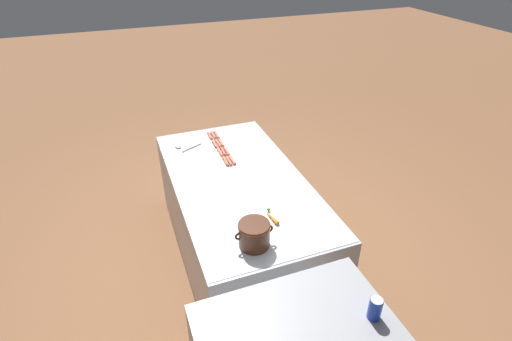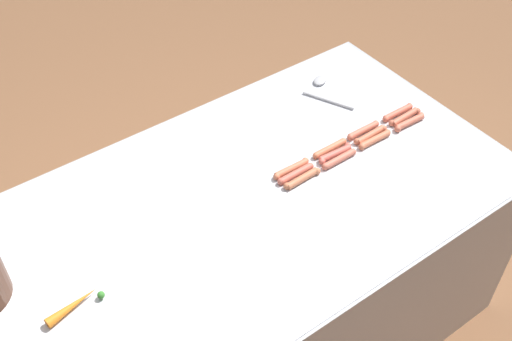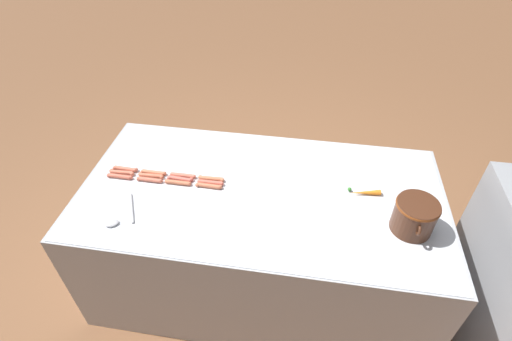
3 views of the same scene
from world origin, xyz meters
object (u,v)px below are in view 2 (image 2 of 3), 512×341
object	(u,v)px
hot_dog_4	(405,117)
carrot	(74,305)
hot_dog_6	(335,154)
hot_dog_10	(330,148)
hot_dog_8	(398,112)
hot_dog_5	(370,135)
hot_dog_7	(296,174)
hot_dog_0	(410,122)
hot_dog_2	(339,159)
hot_dog_3	(302,178)
hot_dog_1	(375,140)
serving_spoon	(323,87)
hot_dog_11	(291,169)
hot_dog_9	(363,130)

from	to	relation	value
hot_dog_4	carrot	world-z (taller)	carrot
hot_dog_6	hot_dog_10	size ratio (longest dim) A/B	1.00
hot_dog_8	hot_dog_5	bearing A→B (deg)	101.05
hot_dog_7	hot_dog_6	bearing A→B (deg)	-90.79
hot_dog_0	hot_dog_6	distance (m)	0.35
hot_dog_6	hot_dog_0	bearing A→B (deg)	-95.40
hot_dog_7	carrot	world-z (taller)	carrot
hot_dog_2	hot_dog_3	bearing A→B (deg)	89.50
hot_dog_1	hot_dog_7	world-z (taller)	same
serving_spoon	hot_dog_11	bearing A→B (deg)	127.09
hot_dog_7	hot_dog_9	xyz separation A→B (m)	(0.03, -0.35, 0.00)
carrot	hot_dog_2	bearing A→B (deg)	-89.07
hot_dog_8	hot_dog_10	xyz separation A→B (m)	(-0.00, 0.35, 0.00)
hot_dog_6	hot_dog_7	size ratio (longest dim) A/B	1.00
hot_dog_7	hot_dog_1	bearing A→B (deg)	-95.04
hot_dog_4	carrot	xyz separation A→B (m)	(-0.05, 1.39, 0.00)
hot_dog_1	serving_spoon	distance (m)	0.37
hot_dog_1	hot_dog_7	xyz separation A→B (m)	(0.03, 0.35, 0.00)
hot_dog_8	hot_dog_11	size ratio (longest dim) A/B	1.00
hot_dog_1	hot_dog_6	bearing A→B (deg)	80.53
hot_dog_5	hot_dog_0	bearing A→B (deg)	-100.89
hot_dog_6	carrot	world-z (taller)	carrot
hot_dog_5	carrot	bearing A→B (deg)	92.26
serving_spoon	hot_dog_2	bearing A→B (deg)	147.70
hot_dog_4	hot_dog_2	bearing A→B (deg)	94.85
hot_dog_10	hot_dog_11	distance (m)	0.18
hot_dog_2	hot_dog_4	bearing A→B (deg)	-85.15
hot_dog_2	hot_dog_8	world-z (taller)	same
hot_dog_11	hot_dog_9	bearing A→B (deg)	-89.37
hot_dog_6	hot_dog_8	size ratio (longest dim) A/B	1.00
hot_dog_1	hot_dog_7	bearing A→B (deg)	84.96
hot_dog_0	hot_dog_9	xyz separation A→B (m)	(0.07, 0.18, 0.00)
hot_dog_10	hot_dog_4	bearing A→B (deg)	-95.27
hot_dog_8	hot_dog_9	xyz separation A→B (m)	(0.00, 0.18, 0.00)
hot_dog_0	hot_dog_4	xyz separation A→B (m)	(0.03, -0.01, 0.00)
hot_dog_4	hot_dog_6	xyz separation A→B (m)	(0.00, 0.35, 0.00)
serving_spoon	hot_dog_1	bearing A→B (deg)	171.51
hot_dog_6	carrot	distance (m)	1.04
serving_spoon	carrot	world-z (taller)	carrot
hot_dog_6	hot_dog_8	xyz separation A→B (m)	(0.03, -0.35, 0.00)
hot_dog_6	carrot	bearing A→B (deg)	92.62
hot_dog_11	hot_dog_0	bearing A→B (deg)	-97.01
hot_dog_0	hot_dog_11	distance (m)	0.53
hot_dog_1	hot_dog_3	size ratio (longest dim) A/B	1.00
hot_dog_5	serving_spoon	world-z (taller)	hot_dog_5
carrot	serving_spoon	bearing A→B (deg)	-73.13
hot_dog_3	hot_dog_10	distance (m)	0.19
hot_dog_0	hot_dog_2	world-z (taller)	same
hot_dog_4	serving_spoon	world-z (taller)	hot_dog_4
hot_dog_0	serving_spoon	distance (m)	0.39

